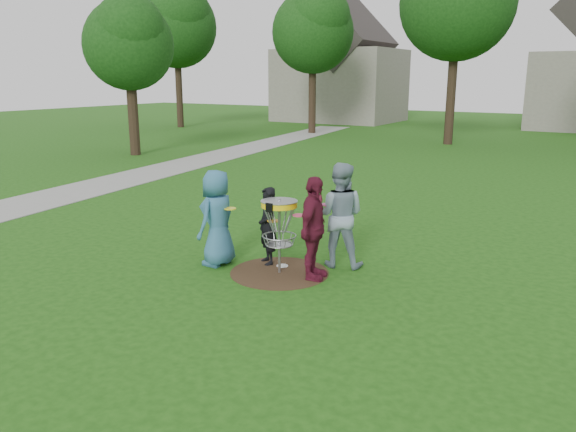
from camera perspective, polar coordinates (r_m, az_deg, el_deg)
The scene contains 11 objects.
ground at distance 10.26m, azimuth -0.87°, elevation -5.77°, with size 100.00×100.00×0.00m, color #19470F.
dirt_patch at distance 10.26m, azimuth -0.87°, elevation -5.75°, with size 1.80×1.80×0.01m, color #47331E.
concrete_path at distance 22.42m, azimuth -11.78°, elevation 4.83°, with size 2.20×40.00×0.02m, color #9E9E99.
player_blue at distance 10.54m, azimuth -7.21°, elevation -0.20°, with size 0.89×0.58×1.81m, color #316787.
player_black at distance 10.55m, azimuth -2.09°, elevation -1.02°, with size 0.54×0.35×1.48m, color black.
player_grey at distance 10.41m, azimuth 5.25°, elevation 0.10°, with size 0.95×0.74×1.96m, color #7F94A4.
player_maroon at distance 9.71m, azimuth 2.60°, elevation -1.28°, with size 1.07×0.45×1.83m, color maroon.
disc_on_grass at distance 10.58m, azimuth -0.58°, elevation -5.10°, with size 0.22×0.22×0.02m, color silver.
disc_golf_basket at distance 9.96m, azimuth -0.90°, elevation -0.25°, with size 0.66×0.67×1.38m.
held_discs at distance 10.14m, azimuth -0.65°, elevation 0.39°, with size 1.75×1.08×0.31m.
tree_row at distance 29.35m, azimuth 23.10°, elevation 18.29°, with size 51.20×17.42×9.90m.
Camera 1 is at (5.14, -8.18, 3.47)m, focal length 35.00 mm.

